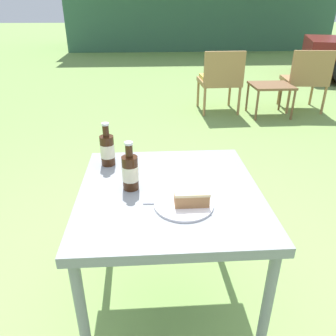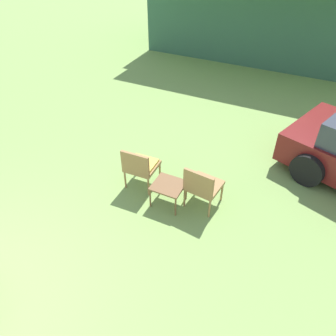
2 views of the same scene
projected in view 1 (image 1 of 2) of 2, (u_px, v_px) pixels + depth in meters
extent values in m
plane|color=#7A9E51|center=(169.00, 308.00, 1.68)|extent=(60.00, 60.00, 0.00)
cylinder|color=black|center=(334.00, 56.00, 7.74)|extent=(0.67, 0.40, 0.64)
cylinder|color=#9E7547|center=(230.00, 93.00, 4.99)|extent=(0.04, 0.04, 0.39)
cylinder|color=#9E7547|center=(198.00, 94.00, 4.94)|extent=(0.04, 0.04, 0.39)
cylinder|color=#9E7547|center=(239.00, 101.00, 4.55)|extent=(0.04, 0.04, 0.39)
cylinder|color=#9E7547|center=(205.00, 102.00, 4.51)|extent=(0.04, 0.04, 0.39)
cube|color=#9E7547|center=(219.00, 82.00, 4.65)|extent=(0.56, 0.56, 0.06)
cube|color=#9E7547|center=(224.00, 68.00, 4.32)|extent=(0.55, 0.07, 0.41)
cube|color=gold|center=(219.00, 78.00, 4.62)|extent=(0.51, 0.48, 0.05)
cylinder|color=#9E7547|center=(312.00, 92.00, 5.03)|extent=(0.04, 0.04, 0.39)
cylinder|color=#9E7547|center=(279.00, 92.00, 5.05)|extent=(0.04, 0.04, 0.39)
cylinder|color=#9E7547|center=(324.00, 100.00, 4.59)|extent=(0.04, 0.04, 0.39)
cylinder|color=#9E7547|center=(288.00, 100.00, 4.61)|extent=(0.04, 0.04, 0.39)
cube|color=#9E7547|center=(303.00, 80.00, 4.72)|extent=(0.60, 0.60, 0.06)
cube|color=#9E7547|center=(313.00, 67.00, 4.39)|extent=(0.55, 0.11, 0.41)
cube|color=brown|center=(271.00, 86.00, 4.45)|extent=(0.54, 0.50, 0.03)
cylinder|color=brown|center=(257.00, 106.00, 4.33)|extent=(0.03, 0.03, 0.40)
cylinder|color=brown|center=(293.00, 105.00, 4.36)|extent=(0.03, 0.03, 0.40)
cylinder|color=brown|center=(247.00, 97.00, 4.74)|extent=(0.03, 0.03, 0.40)
cylinder|color=brown|center=(280.00, 97.00, 4.77)|extent=(0.03, 0.03, 0.40)
cube|color=gray|center=(170.00, 193.00, 1.38)|extent=(0.75, 0.79, 0.04)
cylinder|color=gray|center=(84.00, 330.00, 1.20)|extent=(0.04, 0.04, 0.67)
cylinder|color=gray|center=(264.00, 320.00, 1.24)|extent=(0.04, 0.04, 0.67)
cylinder|color=gray|center=(105.00, 217.00, 1.83)|extent=(0.04, 0.04, 0.67)
cylinder|color=gray|center=(224.00, 212.00, 1.87)|extent=(0.04, 0.04, 0.67)
cylinder|color=white|center=(184.00, 205.00, 1.25)|extent=(0.23, 0.23, 0.01)
cube|color=#9E6B42|center=(191.00, 198.00, 1.24)|extent=(0.13, 0.07, 0.05)
cube|color=#DBBC89|center=(192.00, 192.00, 1.23)|extent=(0.13, 0.07, 0.01)
cylinder|color=#381E0F|center=(130.00, 173.00, 1.34)|extent=(0.07, 0.07, 0.14)
cylinder|color=#381E0F|center=(129.00, 151.00, 1.30)|extent=(0.03, 0.03, 0.05)
cylinder|color=silver|center=(129.00, 143.00, 1.28)|extent=(0.03, 0.03, 0.01)
cylinder|color=beige|center=(130.00, 173.00, 1.34)|extent=(0.07, 0.07, 0.07)
cylinder|color=#381E0F|center=(107.00, 151.00, 1.55)|extent=(0.07, 0.07, 0.14)
cylinder|color=#381E0F|center=(106.00, 131.00, 1.51)|extent=(0.03, 0.03, 0.05)
cylinder|color=silver|center=(105.00, 124.00, 1.49)|extent=(0.03, 0.03, 0.01)
cylinder|color=beige|center=(107.00, 151.00, 1.55)|extent=(0.07, 0.07, 0.07)
cube|color=silver|center=(168.00, 203.00, 1.27)|extent=(0.19, 0.02, 0.01)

